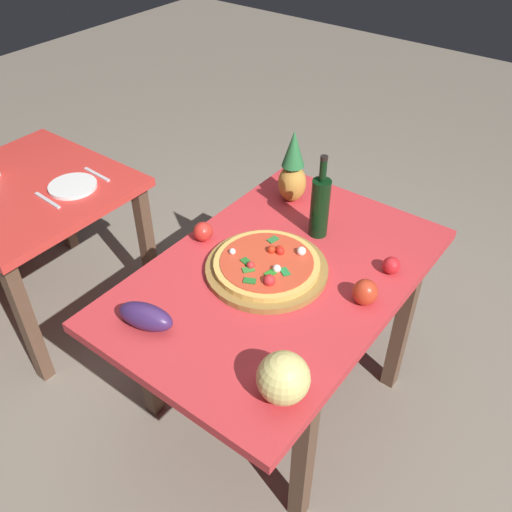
# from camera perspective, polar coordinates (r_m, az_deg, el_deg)

# --- Properties ---
(ground_plane) EXTENTS (10.00, 10.00, 0.00)m
(ground_plane) POSITION_cam_1_polar(r_m,az_deg,el_deg) (2.60, 1.96, -14.14)
(ground_plane) COLOR gray
(display_table) EXTENTS (1.32, 0.87, 0.74)m
(display_table) POSITION_cam_1_polar(r_m,az_deg,el_deg) (2.12, 2.35, -3.51)
(display_table) COLOR brown
(display_table) RESTS_ON ground_plane
(background_table) EXTENTS (0.82, 0.86, 0.74)m
(background_table) POSITION_cam_1_polar(r_m,az_deg,el_deg) (2.83, -22.26, 4.76)
(background_table) COLOR brown
(background_table) RESTS_ON ground_plane
(pizza_board) EXTENTS (0.46, 0.46, 0.02)m
(pizza_board) POSITION_cam_1_polar(r_m,az_deg,el_deg) (2.05, 1.11, -1.34)
(pizza_board) COLOR olive
(pizza_board) RESTS_ON display_table
(pizza) EXTENTS (0.40, 0.40, 0.06)m
(pizza) POSITION_cam_1_polar(r_m,az_deg,el_deg) (2.04, 1.17, -0.79)
(pizza) COLOR #E4B254
(pizza) RESTS_ON pizza_board
(wine_bottle) EXTENTS (0.08, 0.08, 0.36)m
(wine_bottle) POSITION_cam_1_polar(r_m,az_deg,el_deg) (2.18, 6.66, 5.18)
(wine_bottle) COLOR black
(wine_bottle) RESTS_ON display_table
(pineapple_left) EXTENTS (0.12, 0.12, 0.33)m
(pineapple_left) POSITION_cam_1_polar(r_m,az_deg,el_deg) (2.38, 3.83, 8.85)
(pineapple_left) COLOR #BC8536
(pineapple_left) RESTS_ON display_table
(melon) EXTENTS (0.16, 0.16, 0.16)m
(melon) POSITION_cam_1_polar(r_m,az_deg,el_deg) (1.62, 2.86, -12.55)
(melon) COLOR #DFCF77
(melon) RESTS_ON display_table
(bell_pepper) EXTENTS (0.09, 0.09, 0.10)m
(bell_pepper) POSITION_cam_1_polar(r_m,az_deg,el_deg) (1.95, 11.28, -3.71)
(bell_pepper) COLOR red
(bell_pepper) RESTS_ON display_table
(eggplant) EXTENTS (0.14, 0.22, 0.09)m
(eggplant) POSITION_cam_1_polar(r_m,az_deg,el_deg) (1.86, -11.39, -6.18)
(eggplant) COLOR #3B2358
(eggplant) RESTS_ON display_table
(tomato_beside_pepper) EXTENTS (0.08, 0.08, 0.08)m
(tomato_beside_pepper) POSITION_cam_1_polar(r_m,az_deg,el_deg) (2.20, -5.52, 2.55)
(tomato_beside_pepper) COLOR red
(tomato_beside_pepper) RESTS_ON display_table
(tomato_at_corner) EXTENTS (0.07, 0.07, 0.07)m
(tomato_at_corner) POSITION_cam_1_polar(r_m,az_deg,el_deg) (2.10, 13.89, -0.95)
(tomato_at_corner) COLOR red
(tomato_at_corner) RESTS_ON display_table
(dinner_plate) EXTENTS (0.22, 0.22, 0.02)m
(dinner_plate) POSITION_cam_1_polar(r_m,az_deg,el_deg) (2.67, -18.51, 6.90)
(dinner_plate) COLOR white
(dinner_plate) RESTS_ON background_table
(fork_utensil) EXTENTS (0.03, 0.18, 0.01)m
(fork_utensil) POSITION_cam_1_polar(r_m,az_deg,el_deg) (2.61, -20.86, 5.43)
(fork_utensil) COLOR silver
(fork_utensil) RESTS_ON background_table
(knife_utensil) EXTENTS (0.03, 0.18, 0.01)m
(knife_utensil) POSITION_cam_1_polar(r_m,az_deg,el_deg) (2.74, -16.22, 8.15)
(knife_utensil) COLOR silver
(knife_utensil) RESTS_ON background_table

